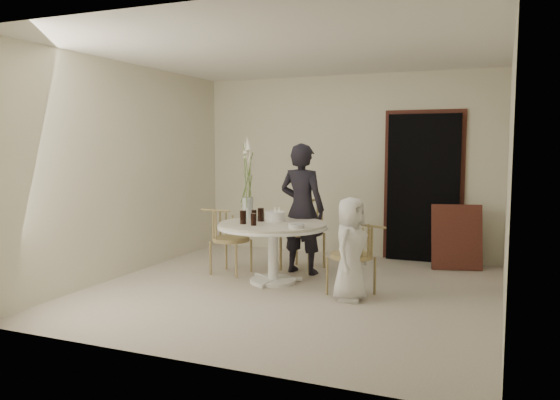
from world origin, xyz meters
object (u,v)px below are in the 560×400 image
at_px(chair_far, 307,224).
at_px(girl, 302,209).
at_px(boy, 350,249).
at_px(flower_vase, 248,187).
at_px(table, 273,232).
at_px(chair_right, 360,249).
at_px(chair_left, 223,232).
at_px(birthday_cake, 275,216).

relative_size(chair_far, girl, 0.55).
xyz_separation_m(girl, boy, (0.91, -0.98, -0.28)).
xyz_separation_m(boy, flower_vase, (-1.54, 0.67, 0.58)).
distance_m(chair_far, girl, 0.40).
height_order(table, flower_vase, flower_vase).
relative_size(table, girl, 0.79).
xyz_separation_m(chair_far, girl, (0.04, -0.32, 0.24)).
relative_size(table, chair_right, 1.62).
xyz_separation_m(table, chair_right, (1.13, -0.22, -0.08)).
bearing_deg(chair_left, boy, -104.25).
xyz_separation_m(chair_far, chair_left, (-0.92, -0.70, -0.06)).
bearing_deg(chair_left, chair_far, -49.05).
bearing_deg(birthday_cake, table, -77.48).
bearing_deg(girl, chair_far, -75.61).
relative_size(chair_far, chair_right, 1.13).
distance_m(table, chair_left, 0.83).
bearing_deg(boy, girl, 50.97).
xyz_separation_m(chair_right, birthday_cake, (-1.16, 0.36, 0.26)).
bearing_deg(flower_vase, chair_right, -17.48).
relative_size(chair_far, flower_vase, 0.89).
relative_size(boy, birthday_cake, 4.49).
distance_m(chair_right, birthday_cake, 1.24).
bearing_deg(boy, flower_vase, 74.58).
xyz_separation_m(chair_far, birthday_cake, (-0.15, -0.77, 0.19)).
relative_size(table, chair_left, 1.59).
height_order(chair_left, birthday_cake, birthday_cake).
bearing_deg(chair_right, boy, 0.99).
bearing_deg(boy, chair_left, 80.16).
height_order(chair_right, flower_vase, flower_vase).
bearing_deg(flower_vase, girl, 26.40).
distance_m(chair_far, boy, 1.61).
xyz_separation_m(girl, flower_vase, (-0.63, -0.31, 0.29)).
height_order(chair_right, birthday_cake, birthday_cake).
relative_size(birthday_cake, flower_vase, 0.24).
bearing_deg(chair_left, girl, -64.80).
height_order(chair_far, chair_right, chair_far).
xyz_separation_m(chair_far, boy, (0.95, -1.30, -0.04)).
bearing_deg(chair_left, flower_vase, -74.93).
bearing_deg(table, chair_left, 164.68).
relative_size(chair_left, birthday_cake, 3.35).
height_order(table, girl, girl).
distance_m(girl, flower_vase, 0.76).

